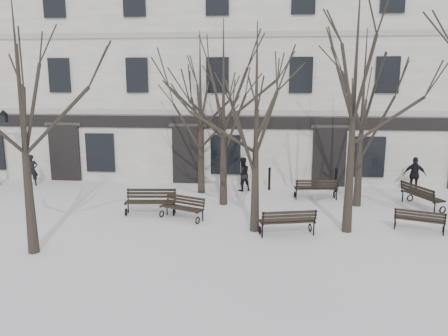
# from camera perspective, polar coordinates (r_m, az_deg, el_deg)

# --- Properties ---
(ground) EXTENTS (100.00, 100.00, 0.00)m
(ground) POSITION_cam_1_polar(r_m,az_deg,el_deg) (14.48, 3.64, -9.43)
(ground) COLOR white
(ground) RESTS_ON ground
(building) EXTENTS (40.40, 10.20, 11.40)m
(building) POSITION_cam_1_polar(r_m,az_deg,el_deg) (26.50, 4.79, 12.11)
(building) COLOR silver
(building) RESTS_ON ground
(tree_0) EXTENTS (5.16, 5.16, 7.38)m
(tree_0) POSITION_cam_1_polar(r_m,az_deg,el_deg) (13.80, -25.06, 8.14)
(tree_0) COLOR black
(tree_0) RESTS_ON ground
(tree_1) EXTENTS (4.90, 4.90, 7.00)m
(tree_1) POSITION_cam_1_polar(r_m,az_deg,el_deg) (14.54, 4.25, 8.33)
(tree_1) COLOR black
(tree_1) RESTS_ON ground
(tree_2) EXTENTS (5.89, 5.89, 8.42)m
(tree_2) POSITION_cam_1_polar(r_m,az_deg,el_deg) (15.01, 16.78, 11.38)
(tree_2) COLOR black
(tree_2) RESTS_ON ground
(tree_4) EXTENTS (5.11, 5.11, 7.30)m
(tree_4) POSITION_cam_1_polar(r_m,az_deg,el_deg) (19.82, -3.10, 9.67)
(tree_4) COLOR black
(tree_4) RESTS_ON ground
(tree_5) EXTENTS (5.28, 5.28, 7.54)m
(tree_5) POSITION_cam_1_polar(r_m,az_deg,el_deg) (17.81, -0.07, 9.98)
(tree_5) COLOR black
(tree_5) RESTS_ON ground
(tree_6) EXTENTS (5.01, 5.01, 7.15)m
(tree_6) POSITION_cam_1_polar(r_m,az_deg,el_deg) (18.45, 17.73, 8.75)
(tree_6) COLOR black
(tree_6) RESTS_ON ground
(bench_0) EXTENTS (2.00, 0.88, 0.98)m
(bench_0) POSITION_cam_1_polar(r_m,az_deg,el_deg) (17.30, -9.55, -4.24)
(bench_0) COLOR black
(bench_0) RESTS_ON ground
(bench_1) EXTENTS (1.96, 1.08, 0.94)m
(bench_1) POSITION_cam_1_polar(r_m,az_deg,el_deg) (14.89, 8.29, -6.85)
(bench_1) COLOR black
(bench_1) RESTS_ON ground
(bench_2) EXTENTS (1.71, 1.08, 0.82)m
(bench_2) POSITION_cam_1_polar(r_m,az_deg,el_deg) (16.55, 24.16, -6.13)
(bench_2) COLOR black
(bench_2) RESTS_ON ground
(bench_3) EXTENTS (1.80, 1.25, 0.87)m
(bench_3) POSITION_cam_1_polar(r_m,az_deg,el_deg) (16.55, -5.43, -5.07)
(bench_3) COLOR black
(bench_3) RESTS_ON ground
(bench_4) EXTENTS (1.92, 0.86, 0.94)m
(bench_4) POSITION_cam_1_polar(r_m,az_deg,el_deg) (19.60, 11.93, -2.56)
(bench_4) COLOR black
(bench_4) RESTS_ON ground
(bench_5) EXTENTS (1.38, 2.05, 0.99)m
(bench_5) POSITION_cam_1_polar(r_m,az_deg,el_deg) (19.60, 24.33, -3.25)
(bench_5) COLOR black
(bench_5) RESTS_ON ground
(bollard_a) EXTENTS (0.14, 0.14, 1.10)m
(bollard_a) POSITION_cam_1_polar(r_m,az_deg,el_deg) (20.91, 5.95, -1.28)
(bollard_a) COLOR black
(bollard_a) RESTS_ON ground
(bollard_b) EXTENTS (0.15, 0.15, 1.16)m
(bollard_b) POSITION_cam_1_polar(r_m,az_deg,el_deg) (21.08, 14.41, -1.39)
(bollard_b) COLOR black
(bollard_b) RESTS_ON ground
(pedestrian_a) EXTENTS (0.68, 0.59, 1.56)m
(pedestrian_a) POSITION_cam_1_polar(r_m,az_deg,el_deg) (23.78, -23.64, -2.11)
(pedestrian_a) COLOR black
(pedestrian_a) RESTS_ON ground
(pedestrian_b) EXTENTS (0.98, 0.91, 1.60)m
(pedestrian_b) POSITION_cam_1_polar(r_m,az_deg,el_deg) (20.79, 2.40, -2.98)
(pedestrian_b) COLOR black
(pedestrian_b) RESTS_ON ground
(pedestrian_c) EXTENTS (1.05, 0.62, 1.68)m
(pedestrian_c) POSITION_cam_1_polar(r_m,az_deg,el_deg) (22.29, 23.47, -2.94)
(pedestrian_c) COLOR black
(pedestrian_c) RESTS_ON ground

